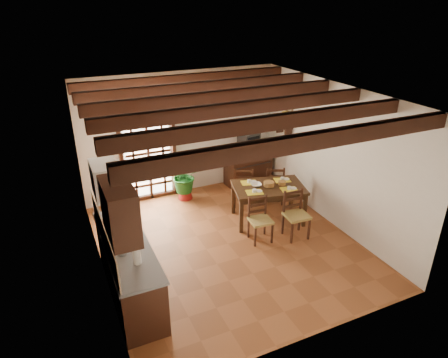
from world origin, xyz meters
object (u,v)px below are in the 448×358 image
chair_near_left (260,227)px  potted_plant (184,176)px  crt_tv (249,140)px  pendant_lamp (269,121)px  chair_far_right (274,191)px  sideboard (248,165)px  chair_far_left (243,193)px  dining_table (269,190)px  kitchen_counter (128,268)px  chair_near_right (296,223)px

chair_near_left → potted_plant: potted_plant is taller
crt_tv → pendant_lamp: pendant_lamp is taller
chair_far_right → potted_plant: 2.03m
crt_tv → sideboard: bearing=80.5°
chair_far_left → chair_far_right: (0.68, -0.17, -0.01)m
dining_table → potted_plant: potted_plant is taller
dining_table → chair_far_left: chair_far_left is taller
chair_far_right → potted_plant: potted_plant is taller
chair_far_right → potted_plant: (-1.75, 0.98, 0.29)m
kitchen_counter → chair_far_left: kitchen_counter is taller
chair_near_left → potted_plant: (-0.71, 2.19, 0.30)m
chair_near_left → chair_far_right: size_ratio=0.96×
pendant_lamp → potted_plant: bearing=129.7°
kitchen_counter → pendant_lamp: pendant_lamp is taller
chair_far_left → crt_tv: crt_tv is taller
potted_plant → chair_near_left: bearing=-72.0°
chair_far_right → potted_plant: bearing=-2.6°
dining_table → kitchen_counter: bearing=-146.2°
crt_tv → chair_far_right: bearing=-96.4°
kitchen_counter → chair_far_left: (2.92, 1.87, -0.18)m
chair_near_left → pendant_lamp: pendant_lamp is taller
dining_table → potted_plant: (-1.23, 1.59, -0.09)m
chair_near_right → dining_table: bearing=104.7°
kitchen_counter → potted_plant: bearing=55.3°
chair_far_left → crt_tv: bearing=-97.4°
sideboard → potted_plant: bearing=-178.5°
dining_table → chair_far_left: (-0.16, 0.78, -0.37)m
chair_near_right → crt_tv: 2.67m
kitchen_counter → potted_plant: potted_plant is taller
kitchen_counter → crt_tv: size_ratio=4.73×
chair_far_right → pendant_lamp: size_ratio=1.06×
crt_tv → kitchen_counter: bearing=-150.9°
kitchen_counter → crt_tv: (3.53, 2.82, 0.65)m
dining_table → chair_near_left: bearing=-116.2°
chair_near_right → crt_tv: bearing=86.5°
kitchen_counter → chair_near_right: kitchen_counter is taller
kitchen_counter → dining_table: size_ratio=1.42×
chair_near_left → pendant_lamp: 2.01m
chair_near_left → sideboard: 2.55m
kitchen_counter → dining_table: kitchen_counter is taller
chair_near_left → chair_far_left: 1.44m
kitchen_counter → chair_near_right: 3.26m
chair_far_right → pendant_lamp: 1.94m
crt_tv → potted_plant: size_ratio=0.23×
chair_near_left → sideboard: size_ratio=0.79×
pendant_lamp → dining_table: bearing=-90.0°
chair_near_left → chair_far_left: (0.36, 1.39, 0.02)m
kitchen_counter → chair_near_left: size_ratio=2.61×
dining_table → crt_tv: size_ratio=3.33×
chair_far_left → chair_far_right: 0.70m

